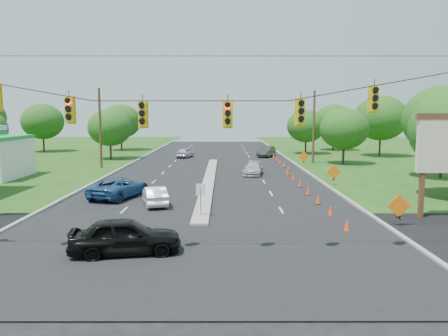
{
  "coord_description": "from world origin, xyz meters",
  "views": [
    {
      "loc": [
        1.33,
        -19.08,
        6.03
      ],
      "look_at": [
        1.36,
        7.39,
        2.8
      ],
      "focal_mm": 35.0,
      "sensor_mm": 36.0,
      "label": 1
    }
  ],
  "objects_px": {
    "pylon_sign": "(447,150)",
    "white_sedan": "(155,196)",
    "black_sedan": "(125,236)",
    "blue_pickup": "(119,187)"
  },
  "relations": [
    {
      "from": "pylon_sign",
      "to": "black_sedan",
      "type": "relative_size",
      "value": 1.29
    },
    {
      "from": "white_sedan",
      "to": "blue_pickup",
      "type": "xyz_separation_m",
      "value": [
        -3.01,
        2.69,
        0.12
      ]
    },
    {
      "from": "pylon_sign",
      "to": "white_sedan",
      "type": "height_order",
      "value": "pylon_sign"
    },
    {
      "from": "pylon_sign",
      "to": "white_sedan",
      "type": "xyz_separation_m",
      "value": [
        -17.61,
        3.57,
        -3.36
      ]
    },
    {
      "from": "black_sedan",
      "to": "blue_pickup",
      "type": "bearing_deg",
      "value": 4.91
    },
    {
      "from": "white_sedan",
      "to": "blue_pickup",
      "type": "bearing_deg",
      "value": -57.78
    },
    {
      "from": "black_sedan",
      "to": "blue_pickup",
      "type": "xyz_separation_m",
      "value": [
        -3.39,
        13.16,
        -0.06
      ]
    },
    {
      "from": "black_sedan",
      "to": "blue_pickup",
      "type": "distance_m",
      "value": 13.59
    },
    {
      "from": "pylon_sign",
      "to": "black_sedan",
      "type": "distance_m",
      "value": 18.83
    },
    {
      "from": "blue_pickup",
      "to": "white_sedan",
      "type": "bearing_deg",
      "value": 156.76
    }
  ]
}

